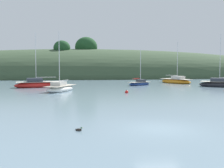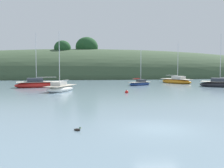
{
  "view_description": "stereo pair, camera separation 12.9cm",
  "coord_description": "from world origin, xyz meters",
  "px_view_note": "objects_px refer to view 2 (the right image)",
  "views": [
    {
      "loc": [
        -4.65,
        -14.6,
        3.45
      ],
      "look_at": [
        0.0,
        20.0,
        1.2
      ],
      "focal_mm": 44.34,
      "sensor_mm": 36.0,
      "label": 1
    },
    {
      "loc": [
        -4.52,
        -14.61,
        3.45
      ],
      "look_at": [
        0.0,
        20.0,
        1.2
      ],
      "focal_mm": 44.34,
      "sensor_mm": 36.0,
      "label": 2
    }
  ],
  "objects_px": {
    "sailboat_red_portside": "(176,81)",
    "duck_lead": "(77,130)",
    "sailboat_yellow_far": "(140,83)",
    "sailboat_black_sloop": "(222,84)",
    "sailboat_cream_ketch": "(61,88)",
    "mooring_buoy_inner": "(127,92)",
    "sailboat_orange_cutter": "(39,85)"
  },
  "relations": [
    {
      "from": "sailboat_orange_cutter",
      "to": "sailboat_yellow_far",
      "type": "bearing_deg",
      "value": 8.31
    },
    {
      "from": "sailboat_orange_cutter",
      "to": "mooring_buoy_inner",
      "type": "height_order",
      "value": "sailboat_orange_cutter"
    },
    {
      "from": "sailboat_orange_cutter",
      "to": "sailboat_black_sloop",
      "type": "distance_m",
      "value": 30.49
    },
    {
      "from": "sailboat_orange_cutter",
      "to": "duck_lead",
      "type": "distance_m",
      "value": 32.23
    },
    {
      "from": "sailboat_black_sloop",
      "to": "duck_lead",
      "type": "xyz_separation_m",
      "value": [
        -24.17,
        -28.59,
        -0.38
      ]
    },
    {
      "from": "sailboat_red_portside",
      "to": "duck_lead",
      "type": "relative_size",
      "value": 20.34
    },
    {
      "from": "sailboat_yellow_far",
      "to": "duck_lead",
      "type": "relative_size",
      "value": 15.73
    },
    {
      "from": "sailboat_orange_cutter",
      "to": "sailboat_yellow_far",
      "type": "relative_size",
      "value": 1.38
    },
    {
      "from": "sailboat_orange_cutter",
      "to": "mooring_buoy_inner",
      "type": "bearing_deg",
      "value": -42.66
    },
    {
      "from": "sailboat_red_portside",
      "to": "duck_lead",
      "type": "xyz_separation_m",
      "value": [
        -20.16,
        -39.09,
        -0.38
      ]
    },
    {
      "from": "sailboat_orange_cutter",
      "to": "sailboat_black_sloop",
      "type": "relative_size",
      "value": 1.01
    },
    {
      "from": "sailboat_black_sloop",
      "to": "sailboat_orange_cutter",
      "type": "bearing_deg",
      "value": 174.27
    },
    {
      "from": "sailboat_yellow_far",
      "to": "sailboat_black_sloop",
      "type": "bearing_deg",
      "value": -23.82
    },
    {
      "from": "sailboat_orange_cutter",
      "to": "sailboat_yellow_far",
      "type": "xyz_separation_m",
      "value": [
        17.61,
        2.57,
        -0.12
      ]
    },
    {
      "from": "sailboat_black_sloop",
      "to": "mooring_buoy_inner",
      "type": "height_order",
      "value": "sailboat_black_sloop"
    },
    {
      "from": "sailboat_yellow_far",
      "to": "mooring_buoy_inner",
      "type": "bearing_deg",
      "value": -109.68
    },
    {
      "from": "sailboat_orange_cutter",
      "to": "duck_lead",
      "type": "height_order",
      "value": "sailboat_orange_cutter"
    },
    {
      "from": "sailboat_black_sloop",
      "to": "mooring_buoy_inner",
      "type": "relative_size",
      "value": 16.81
    },
    {
      "from": "sailboat_red_portside",
      "to": "duck_lead",
      "type": "bearing_deg",
      "value": -117.28
    },
    {
      "from": "sailboat_yellow_far",
      "to": "duck_lead",
      "type": "bearing_deg",
      "value": -108.5
    },
    {
      "from": "sailboat_orange_cutter",
      "to": "duck_lead",
      "type": "bearing_deg",
      "value": -78.97
    },
    {
      "from": "sailboat_cream_ketch",
      "to": "sailboat_orange_cutter",
      "type": "bearing_deg",
      "value": 117.46
    },
    {
      "from": "sailboat_orange_cutter",
      "to": "mooring_buoy_inner",
      "type": "distance_m",
      "value": 17.08
    },
    {
      "from": "sailboat_red_portside",
      "to": "sailboat_black_sloop",
      "type": "height_order",
      "value": "sailboat_black_sloop"
    },
    {
      "from": "sailboat_orange_cutter",
      "to": "sailboat_cream_ketch",
      "type": "distance_m",
      "value": 8.65
    },
    {
      "from": "mooring_buoy_inner",
      "to": "sailboat_red_portside",
      "type": "bearing_deg",
      "value": 54.1
    },
    {
      "from": "sailboat_red_portside",
      "to": "sailboat_black_sloop",
      "type": "relative_size",
      "value": 0.94
    },
    {
      "from": "sailboat_black_sloop",
      "to": "sailboat_yellow_far",
      "type": "bearing_deg",
      "value": 156.18
    },
    {
      "from": "sailboat_cream_ketch",
      "to": "duck_lead",
      "type": "relative_size",
      "value": 19.87
    },
    {
      "from": "sailboat_yellow_far",
      "to": "sailboat_black_sloop",
      "type": "xyz_separation_m",
      "value": [
        12.72,
        -5.62,
        0.11
      ]
    },
    {
      "from": "sailboat_red_portside",
      "to": "mooring_buoy_inner",
      "type": "relative_size",
      "value": 15.88
    },
    {
      "from": "sailboat_red_portside",
      "to": "mooring_buoy_inner",
      "type": "bearing_deg",
      "value": -125.9
    }
  ]
}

